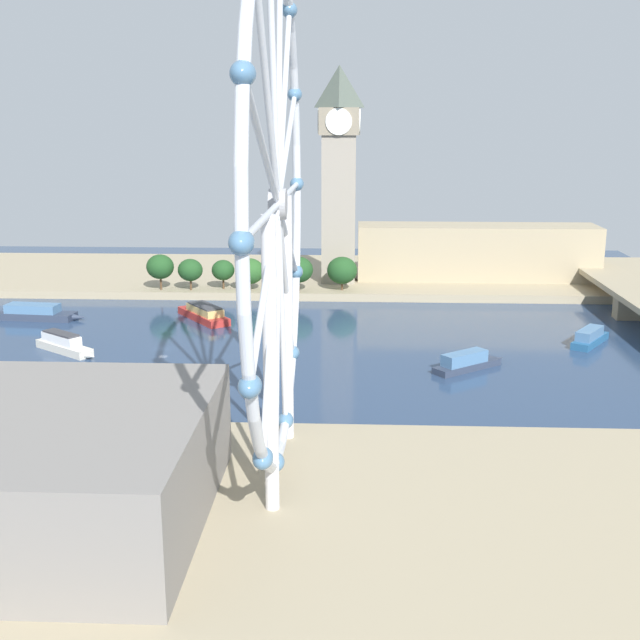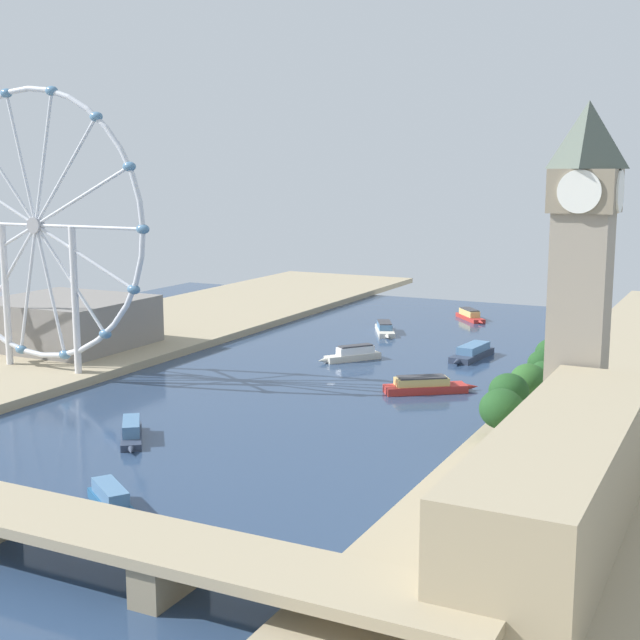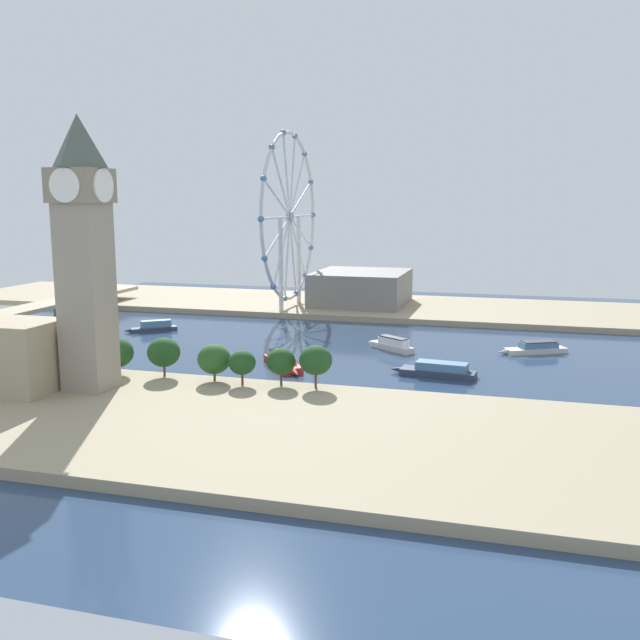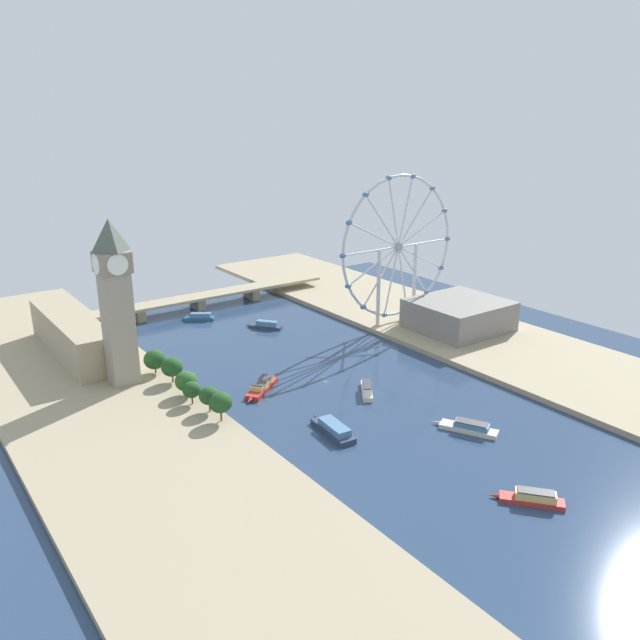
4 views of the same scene
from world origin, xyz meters
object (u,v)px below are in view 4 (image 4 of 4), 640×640
object	(u,v)px
parliament_block	(73,335)
tour_boat_3	(333,429)
tour_boat_4	(367,389)
tour_boat_5	(469,427)
tour_boat_1	(262,387)
clock_tower	(116,300)
river_bridge	(197,299)
ferris_wheel	(398,248)
tour_boat_2	(533,498)
tour_boat_0	(199,317)
riverside_hall	(459,315)
tour_boat_6	(266,325)

from	to	relation	value
parliament_block	tour_boat_3	world-z (taller)	parliament_block
tour_boat_4	tour_boat_5	size ratio (longest dim) A/B	0.81
tour_boat_3	tour_boat_1	bearing A→B (deg)	7.65
clock_tower	river_bridge	bearing A→B (deg)	48.69
ferris_wheel	tour_boat_2	bearing A→B (deg)	-118.38
clock_tower	river_bridge	size ratio (longest dim) A/B	0.41
tour_boat_0	tour_boat_5	bearing A→B (deg)	130.98
tour_boat_1	tour_boat_2	bearing A→B (deg)	65.22
tour_boat_0	tour_boat_1	distance (m)	128.10
tour_boat_3	river_bridge	bearing A→B (deg)	-3.82
tour_boat_0	tour_boat_5	xyz separation A→B (m)	(26.70, -218.06, -0.19)
ferris_wheel	tour_boat_5	world-z (taller)	ferris_wheel
clock_tower	tour_boat_3	world-z (taller)	clock_tower
river_bridge	ferris_wheel	bearing A→B (deg)	-50.93
parliament_block	tour_boat_3	distance (m)	174.53
river_bridge	tour_boat_2	distance (m)	295.29
river_bridge	tour_boat_5	bearing A→B (deg)	-86.35
parliament_block	tour_boat_5	xyz separation A→B (m)	(116.79, -195.43, -12.16)
tour_boat_2	riverside_hall	bearing A→B (deg)	-78.81
tour_boat_0	ferris_wheel	bearing A→B (deg)	173.73
clock_tower	river_bridge	world-z (taller)	clock_tower
ferris_wheel	tour_boat_1	distance (m)	142.78
tour_boat_6	parliament_block	bearing A→B (deg)	43.10
riverside_hall	tour_boat_1	world-z (taller)	riverside_hall
ferris_wheel	tour_boat_6	size ratio (longest dim) A/B	4.33
parliament_block	tour_boat_0	size ratio (longest dim) A/B	4.61
parliament_block	tour_boat_5	bearing A→B (deg)	-59.14
ferris_wheel	tour_boat_1	size ratio (longest dim) A/B	3.40
river_bridge	tour_boat_0	bearing A→B (deg)	-113.67
tour_boat_2	tour_boat_6	xyz separation A→B (m)	(24.74, 228.03, 0.00)
river_bridge	tour_boat_5	distance (m)	244.11
tour_boat_0	tour_boat_2	world-z (taller)	tour_boat_2
riverside_hall	tour_boat_1	xyz separation A→B (m)	(-149.31, -2.87, -10.10)
tour_boat_0	tour_boat_3	world-z (taller)	tour_boat_3
riverside_hall	tour_boat_2	world-z (taller)	riverside_hall
riverside_hall	tour_boat_4	size ratio (longest dim) A/B	2.38
river_bridge	tour_boat_6	world-z (taller)	river_bridge
tour_boat_6	tour_boat_5	bearing A→B (deg)	141.86
clock_tower	tour_boat_3	distance (m)	126.96
tour_boat_1	tour_boat_4	size ratio (longest dim) A/B	1.22
tour_boat_5	tour_boat_4	bearing A→B (deg)	-16.95
tour_boat_3	tour_boat_6	bearing A→B (deg)	-14.32
clock_tower	tour_boat_1	size ratio (longest dim) A/B	3.00
tour_boat_5	tour_boat_0	bearing A→B (deg)	-20.38
tour_boat_5	river_bridge	bearing A→B (deg)	-23.71
tour_boat_4	tour_boat_6	distance (m)	118.49
parliament_block	tour_boat_4	xyz separation A→B (m)	(106.03, -136.86, -11.75)
tour_boat_2	tour_boat_3	world-z (taller)	tour_boat_3
river_bridge	tour_boat_1	xyz separation A→B (m)	(-36.99, -150.96, -5.26)
riverside_hall	tour_boat_1	distance (m)	149.68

